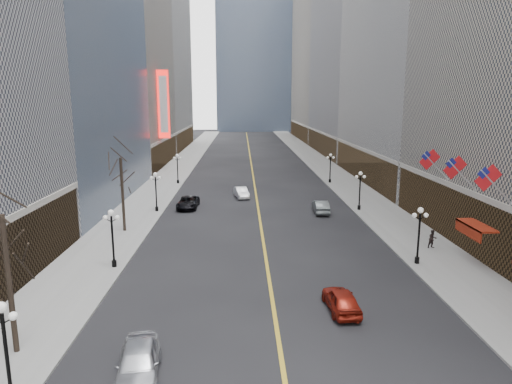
{
  "coord_description": "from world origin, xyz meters",
  "views": [
    {
      "loc": [
        -1.93,
        -3.62,
        12.74
      ],
      "look_at": [
        -1.19,
        19.8,
        8.01
      ],
      "focal_mm": 32.0,
      "sensor_mm": 36.0,
      "label": 1
    }
  ],
  "objects": [
    {
      "name": "ped_east_walk",
      "position": [
        14.55,
        33.7,
        0.96
      ],
      "size": [
        0.86,
        0.59,
        1.62
      ],
      "primitive_type": "imported",
      "rotation": [
        0.0,
        0.0,
        0.21
      ],
      "color": "black",
      "rests_on": "sidewalk_east"
    },
    {
      "name": "car_nb_far",
      "position": [
        -8.41,
        49.91,
        0.7
      ],
      "size": [
        2.47,
        5.12,
        1.41
      ],
      "primitive_type": "imported",
      "rotation": [
        0.0,
        0.0,
        -0.03
      ],
      "color": "black",
      "rests_on": "ground"
    },
    {
      "name": "lane_line",
      "position": [
        0.0,
        80.0,
        0.01
      ],
      "size": [
        0.25,
        200.0,
        0.02
      ],
      "primitive_type": "cube",
      "color": "gold",
      "rests_on": "ground"
    },
    {
      "name": "awning_c",
      "position": [
        16.11,
        30.0,
        3.08
      ],
      "size": [
        1.4,
        4.0,
        0.93
      ],
      "color": "maroon",
      "rests_on": "ground"
    },
    {
      "name": "tree_west_far",
      "position": [
        -13.5,
        40.0,
        6.24
      ],
      "size": [
        3.6,
        3.6,
        7.92
      ],
      "color": "#2D231C",
      "rests_on": "sidewalk_west"
    },
    {
      "name": "car_nb_mid",
      "position": [
        -2.0,
        55.81,
        0.69
      ],
      "size": [
        2.26,
        4.39,
        1.38
      ],
      "primitive_type": "imported",
      "rotation": [
        0.0,
        0.0,
        0.2
      ],
      "color": "silver",
      "rests_on": "ground"
    },
    {
      "name": "bldg_west_d",
      "position": [
        -29.92,
        121.0,
        36.17
      ],
      "size": [
        26.6,
        38.6,
        72.8
      ],
      "color": "beige",
      "rests_on": "ground"
    },
    {
      "name": "streetlamp_west_3",
      "position": [
        -11.8,
        66.0,
        2.9
      ],
      "size": [
        1.26,
        0.44,
        4.52
      ],
      "color": "black",
      "rests_on": "sidewalk_west"
    },
    {
      "name": "car_sb_far",
      "position": [
        7.12,
        47.1,
        0.73
      ],
      "size": [
        1.68,
        4.49,
        1.47
      ],
      "primitive_type": "imported",
      "rotation": [
        0.0,
        0.0,
        3.11
      ],
      "color": "#555C5E",
      "rests_on": "ground"
    },
    {
      "name": "streetlamp_east_3",
      "position": [
        11.8,
        66.0,
        2.9
      ],
      "size": [
        1.26,
        0.44,
        4.52
      ],
      "color": "black",
      "rests_on": "sidewalk_east"
    },
    {
      "name": "sidewalk_east",
      "position": [
        14.0,
        70.0,
        0.07
      ],
      "size": [
        6.0,
        230.0,
        0.15
      ],
      "primitive_type": "cube",
      "color": "gray",
      "rests_on": "ground"
    },
    {
      "name": "streetlamp_west_2",
      "position": [
        -11.8,
        48.0,
        2.9
      ],
      "size": [
        1.26,
        0.44,
        4.52
      ],
      "color": "black",
      "rests_on": "sidewalk_west"
    },
    {
      "name": "car_sb_mid",
      "position": [
        4.13,
        22.31,
        0.72
      ],
      "size": [
        1.95,
        4.3,
        1.43
      ],
      "primitive_type": "imported",
      "rotation": [
        0.0,
        0.0,
        3.2
      ],
      "color": "maroon",
      "rests_on": "ground"
    },
    {
      "name": "streetlamp_west_0",
      "position": [
        -11.8,
        14.0,
        2.9
      ],
      "size": [
        1.26,
        0.44,
        4.52
      ],
      "color": "black",
      "rests_on": "sidewalk_west"
    },
    {
      "name": "flag_4",
      "position": [
        15.31,
        32.0,
        7.29
      ],
      "size": [
        2.87,
        0.12,
        2.87
      ],
      "color": "#B2B2B7",
      "rests_on": "ground"
    },
    {
      "name": "flag_3",
      "position": [
        15.31,
        27.0,
        7.29
      ],
      "size": [
        2.87,
        0.12,
        2.87
      ],
      "color": "#B2B2B7",
      "rests_on": "ground"
    },
    {
      "name": "streetlamp_east_1",
      "position": [
        11.8,
        30.0,
        2.9
      ],
      "size": [
        1.26,
        0.44,
        4.52
      ],
      "color": "black",
      "rests_on": "sidewalk_east"
    },
    {
      "name": "streetlamp_east_2",
      "position": [
        11.8,
        48.0,
        2.9
      ],
      "size": [
        1.26,
        0.44,
        4.52
      ],
      "color": "black",
      "rests_on": "sidewalk_east"
    },
    {
      "name": "bldg_east_d",
      "position": [
        29.9,
        149.0,
        31.17
      ],
      "size": [
        26.6,
        46.6,
        62.8
      ],
      "color": "#A89D8B",
      "rests_on": "ground"
    },
    {
      "name": "theatre_marquee",
      "position": [
        -15.88,
        80.0,
        12.0
      ],
      "size": [
        2.0,
        0.55,
        12.0
      ],
      "color": "red",
      "rests_on": "ground"
    },
    {
      "name": "tree_west_near",
      "position": [
        -13.5,
        18.0,
        6.24
      ],
      "size": [
        3.6,
        3.6,
        7.92
      ],
      "color": "#2D231C",
      "rests_on": "sidewalk_west"
    },
    {
      "name": "sidewalk_west",
      "position": [
        -14.0,
        70.0,
        0.07
      ],
      "size": [
        6.0,
        230.0,
        0.15
      ],
      "primitive_type": "cube",
      "color": "gray",
      "rests_on": "ground"
    },
    {
      "name": "car_nb_near",
      "position": [
        -6.77,
        15.63,
        0.83
      ],
      "size": [
        2.57,
        5.06,
        1.65
      ],
      "primitive_type": "imported",
      "rotation": [
        0.0,
        0.0,
        0.13
      ],
      "color": "silver",
      "rests_on": "ground"
    },
    {
      "name": "flag_5",
      "position": [
        15.31,
        37.0,
        7.29
      ],
      "size": [
        2.87,
        0.12,
        2.87
      ],
      "color": "#B2B2B7",
      "rests_on": "ground"
    },
    {
      "name": "bldg_west_c",
      "position": [
        -29.88,
        87.0,
        25.19
      ],
      "size": [
        26.6,
        30.6,
        50.8
      ],
      "color": "#A89D8B",
      "rests_on": "ground"
    },
    {
      "name": "bldg_east_c",
      "position": [
        29.88,
        106.0,
        24.18
      ],
      "size": [
        26.6,
        40.6,
        48.8
      ],
      "color": "#9B9C9E",
      "rests_on": "ground"
    },
    {
      "name": "streetlamp_west_1",
      "position": [
        -11.8,
        30.0,
        2.9
      ],
      "size": [
        1.26,
        0.44,
        4.52
      ],
      "color": "black",
      "rests_on": "sidewalk_west"
    }
  ]
}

